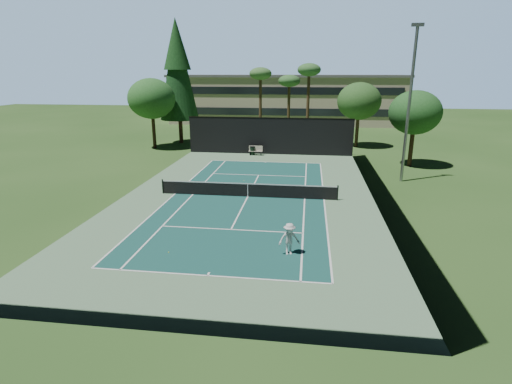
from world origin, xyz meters
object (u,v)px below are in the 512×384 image
tennis_net (248,190)px  trash_bin (252,151)px  tennis_ball_b (244,181)px  park_bench (256,150)px  player (289,239)px  tennis_ball_c (248,184)px  tennis_ball_d (186,182)px  tennis_ball_a (169,252)px

tennis_net → trash_bin: tennis_net is taller
tennis_ball_b → park_bench: 10.97m
player → tennis_net: bearing=94.8°
park_bench → trash_bin: 0.36m
park_bench → tennis_ball_c: bearing=-85.3°
tennis_net → tennis_ball_d: 6.45m
tennis_net → tennis_ball_b: bearing=102.8°
tennis_ball_a → tennis_ball_d: (-3.10, 12.94, 0.01)m
tennis_net → park_bench: bearing=95.4°
tennis_net → tennis_ball_d: (-5.62, 3.12, -0.52)m
tennis_net → tennis_ball_c: tennis_net is taller
player → tennis_ball_d: size_ratio=21.93×
tennis_ball_b → tennis_ball_c: (0.53, -1.13, 0.00)m
player → trash_bin: 25.02m
player → park_bench: player is taller
trash_bin → park_bench: bearing=2.0°
tennis_ball_a → tennis_ball_d: 13.31m
player → tennis_ball_c: 13.02m
tennis_net → park_bench: 15.37m
tennis_ball_d → trash_bin: bearing=72.6°
tennis_ball_a → tennis_ball_b: bearing=83.8°
tennis_net → tennis_ball_c: bearing=98.1°
park_bench → tennis_ball_d: bearing=-108.9°
park_bench → tennis_net: bearing=-84.6°
tennis_ball_d → trash_bin: size_ratio=0.08×
tennis_net → tennis_ball_b: (-0.99, 4.35, -0.52)m
tennis_net → trash_bin: bearing=96.8°
tennis_net → tennis_ball_a: tennis_net is taller
tennis_ball_b → tennis_ball_c: tennis_ball_c is taller
tennis_ball_d → tennis_ball_a: bearing=-76.5°
tennis_ball_c → tennis_ball_d: same height
tennis_ball_c → tennis_ball_b: bearing=114.9°
tennis_ball_a → tennis_ball_c: size_ratio=0.86×
tennis_ball_b → trash_bin: trash_bin is taller
tennis_ball_b → park_bench: size_ratio=0.04×
player → trash_bin: (-5.28, 24.45, -0.34)m
tennis_net → tennis_ball_a: bearing=-104.4°
player → tennis_ball_a: (-5.99, -0.66, -0.78)m
trash_bin → tennis_ball_b: bearing=-85.7°
park_bench → tennis_ball_a: bearing=-92.4°
tennis_net → player: 9.81m
tennis_ball_c → tennis_ball_a: bearing=-99.0°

